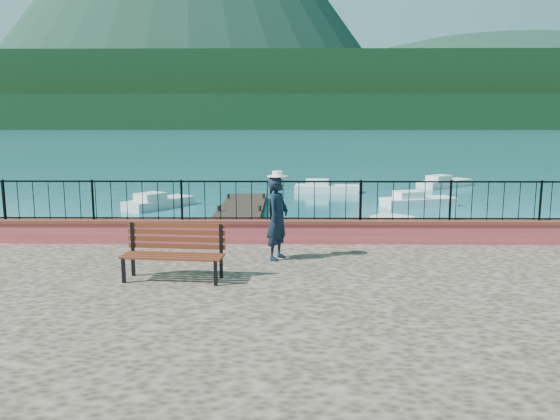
{
  "coord_description": "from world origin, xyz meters",
  "views": [
    {
      "loc": [
        0.08,
        -9.56,
        4.18
      ],
      "look_at": [
        -0.06,
        2.0,
        2.3
      ],
      "focal_mm": 35.0,
      "sensor_mm": 36.0,
      "label": 1
    }
  ],
  "objects_px": {
    "boat_1": "(407,228)",
    "boat_3": "(159,199)",
    "boat_4": "(327,186)",
    "boat_2": "(419,198)",
    "boat_5": "(445,181)",
    "park_bench": "(174,264)",
    "person": "(278,218)",
    "boat_0": "(92,240)"
  },
  "relations": [
    {
      "from": "boat_1",
      "to": "boat_3",
      "type": "relative_size",
      "value": 1.06
    },
    {
      "from": "boat_3",
      "to": "boat_4",
      "type": "bearing_deg",
      "value": -21.62
    },
    {
      "from": "boat_1",
      "to": "boat_2",
      "type": "height_order",
      "value": "same"
    },
    {
      "from": "boat_3",
      "to": "boat_4",
      "type": "relative_size",
      "value": 0.97
    },
    {
      "from": "boat_2",
      "to": "boat_5",
      "type": "xyz_separation_m",
      "value": [
        3.7,
        8.34,
        0.0
      ]
    },
    {
      "from": "boat_1",
      "to": "boat_4",
      "type": "relative_size",
      "value": 1.03
    },
    {
      "from": "park_bench",
      "to": "boat_1",
      "type": "distance_m",
      "value": 11.36
    },
    {
      "from": "park_bench",
      "to": "boat_3",
      "type": "distance_m",
      "value": 17.04
    },
    {
      "from": "boat_3",
      "to": "boat_4",
      "type": "height_order",
      "value": "same"
    },
    {
      "from": "park_bench",
      "to": "boat_3",
      "type": "xyz_separation_m",
      "value": [
        -4.14,
        16.49,
        -1.11
      ]
    },
    {
      "from": "boat_1",
      "to": "boat_4",
      "type": "distance_m",
      "value": 13.24
    },
    {
      "from": "boat_3",
      "to": "park_bench",
      "type": "bearing_deg",
      "value": -131.59
    },
    {
      "from": "person",
      "to": "boat_3",
      "type": "relative_size",
      "value": 0.49
    },
    {
      "from": "boat_2",
      "to": "boat_5",
      "type": "relative_size",
      "value": 0.87
    },
    {
      "from": "boat_5",
      "to": "park_bench",
      "type": "bearing_deg",
      "value": -153.51
    },
    {
      "from": "boat_5",
      "to": "boat_1",
      "type": "bearing_deg",
      "value": -147.68
    },
    {
      "from": "person",
      "to": "boat_0",
      "type": "height_order",
      "value": "person"
    },
    {
      "from": "boat_0",
      "to": "boat_2",
      "type": "height_order",
      "value": "same"
    },
    {
      "from": "park_bench",
      "to": "boat_4",
      "type": "xyz_separation_m",
      "value": [
        4.55,
        22.36,
        -1.11
      ]
    },
    {
      "from": "boat_2",
      "to": "person",
      "type": "bearing_deg",
      "value": -129.67
    },
    {
      "from": "park_bench",
      "to": "boat_5",
      "type": "xyz_separation_m",
      "value": [
        12.44,
        25.35,
        -1.11
      ]
    },
    {
      "from": "park_bench",
      "to": "person",
      "type": "xyz_separation_m",
      "value": [
        1.95,
        1.63,
        0.59
      ]
    },
    {
      "from": "boat_0",
      "to": "boat_4",
      "type": "bearing_deg",
      "value": 48.21
    },
    {
      "from": "boat_2",
      "to": "park_bench",
      "type": "bearing_deg",
      "value": -133.03
    },
    {
      "from": "person",
      "to": "boat_0",
      "type": "bearing_deg",
      "value": 71.91
    },
    {
      "from": "boat_2",
      "to": "boat_4",
      "type": "xyz_separation_m",
      "value": [
        -4.19,
        5.35,
        0.0
      ]
    },
    {
      "from": "boat_0",
      "to": "boat_3",
      "type": "relative_size",
      "value": 1.18
    },
    {
      "from": "park_bench",
      "to": "boat_1",
      "type": "relative_size",
      "value": 0.5
    },
    {
      "from": "park_bench",
      "to": "boat_3",
      "type": "height_order",
      "value": "park_bench"
    },
    {
      "from": "person",
      "to": "boat_2",
      "type": "bearing_deg",
      "value": 0.38
    },
    {
      "from": "person",
      "to": "boat_0",
      "type": "xyz_separation_m",
      "value": [
        -6.1,
        5.55,
        -1.71
      ]
    },
    {
      "from": "boat_5",
      "to": "boat_4",
      "type": "bearing_deg",
      "value": 163.37
    },
    {
      "from": "boat_3",
      "to": "boat_2",
      "type": "bearing_deg",
      "value": -53.36
    },
    {
      "from": "boat_2",
      "to": "boat_4",
      "type": "bearing_deg",
      "value": 112.2
    },
    {
      "from": "person",
      "to": "boat_3",
      "type": "bearing_deg",
      "value": 46.45
    },
    {
      "from": "boat_4",
      "to": "boat_5",
      "type": "height_order",
      "value": "same"
    },
    {
      "from": "person",
      "to": "boat_5",
      "type": "height_order",
      "value": "person"
    },
    {
      "from": "boat_1",
      "to": "boat_5",
      "type": "bearing_deg",
      "value": 110.41
    },
    {
      "from": "boat_3",
      "to": "boat_4",
      "type": "xyz_separation_m",
      "value": [
        8.68,
        5.87,
        0.0
      ]
    },
    {
      "from": "boat_3",
      "to": "boat_4",
      "type": "distance_m",
      "value": 10.48
    },
    {
      "from": "person",
      "to": "boat_0",
      "type": "distance_m",
      "value": 8.42
    },
    {
      "from": "boat_2",
      "to": "boat_0",
      "type": "bearing_deg",
      "value": -158.51
    }
  ]
}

